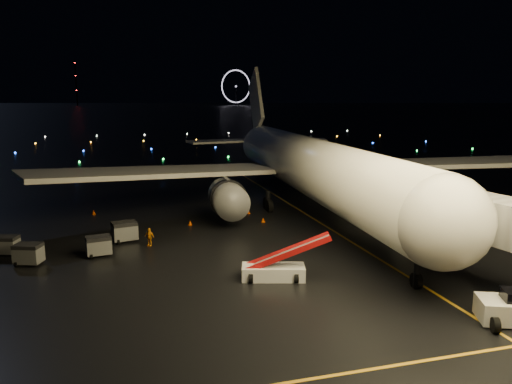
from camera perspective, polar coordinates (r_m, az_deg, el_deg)
ground at (r=330.86m, az=-14.26°, el=8.23°), size 2000.00×2000.00×0.00m
lane_centre at (r=51.80m, az=8.68°, el=-4.32°), size 0.25×80.00×0.02m
airliner at (r=61.32m, az=5.18°, el=6.75°), size 67.65×64.62×18.20m
belt_loader at (r=37.46m, az=2.00°, el=-7.51°), size 7.12×3.66×3.33m
crew_c at (r=46.74m, az=-12.10°, el=-5.04°), size 1.04×0.94×1.70m
safety_cone_0 at (r=54.33m, az=0.83°, el=-3.21°), size 0.57×0.57×0.51m
safety_cone_1 at (r=58.22m, az=-0.87°, el=-2.26°), size 0.43×0.43×0.48m
safety_cone_2 at (r=53.56m, az=-7.54°, el=-3.50°), size 0.59×0.59×0.52m
safety_cone_3 at (r=60.79m, az=-18.06°, el=-2.21°), size 0.56×0.56×0.53m
ferris_wheel at (r=771.58m, az=-2.30°, el=11.82°), size 49.33×16.80×52.00m
radio_mast at (r=772.38m, az=-19.87°, el=11.64°), size 1.80×1.80×64.00m
taxiway_lights at (r=137.40m, az=-11.94°, el=5.11°), size 164.00×92.00×0.36m
baggage_cart_0 at (r=48.65m, az=-14.79°, el=-4.41°), size 2.51×2.00×1.90m
baggage_cart_1 at (r=45.01m, az=-17.55°, el=-5.92°), size 2.25×1.75×1.73m
baggage_cart_2 at (r=48.34m, az=-26.63°, el=-5.49°), size 2.24×1.86×1.64m
baggage_cart_3 at (r=44.76m, az=-24.57°, el=-6.49°), size 2.43×2.06×1.75m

